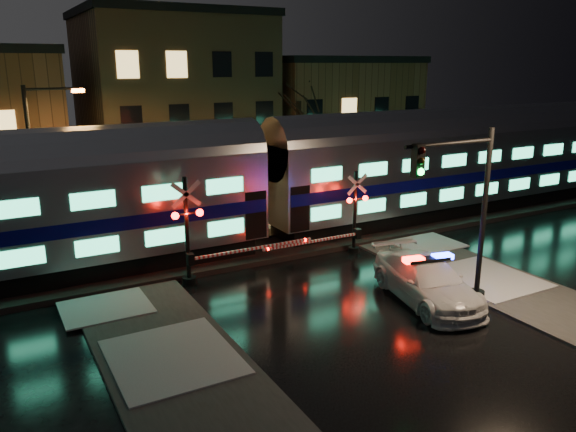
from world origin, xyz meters
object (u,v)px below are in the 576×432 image
(traffic_light, at_px, (465,215))
(crossing_signal_left, at_px, (197,241))
(streetlight, at_px, (39,160))
(police_car, at_px, (427,281))
(crossing_signal_right, at_px, (349,222))

(traffic_light, bearing_deg, crossing_signal_left, 136.18)
(streetlight, bearing_deg, police_car, -46.99)
(crossing_signal_left, bearing_deg, traffic_light, -40.39)
(crossing_signal_right, height_order, traffic_light, traffic_light)
(crossing_signal_right, xyz_separation_m, crossing_signal_left, (-7.21, 0.01, 0.22))
(crossing_signal_right, bearing_deg, crossing_signal_left, 179.91)
(crossing_signal_left, xyz_separation_m, traffic_light, (7.54, -6.42, 1.57))
(police_car, xyz_separation_m, crossing_signal_right, (0.47, 5.62, 0.78))
(streetlight, bearing_deg, crossing_signal_right, -29.27)
(police_car, bearing_deg, traffic_light, -33.09)
(crossing_signal_right, height_order, crossing_signal_left, crossing_signal_left)
(police_car, height_order, traffic_light, traffic_light)
(crossing_signal_left, distance_m, streetlight, 8.60)
(crossing_signal_right, distance_m, streetlight, 13.99)
(crossing_signal_right, height_order, streetlight, streetlight)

